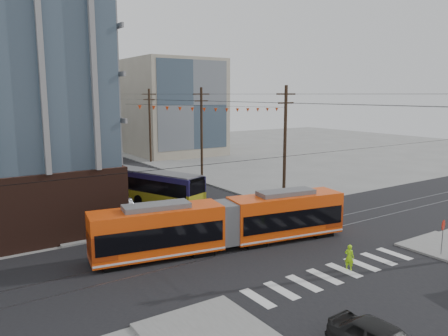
{
  "coord_description": "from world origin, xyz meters",
  "views": [
    {
      "loc": [
        -18.47,
        -19.19,
        10.18
      ],
      "look_at": [
        -0.15,
        8.2,
        4.6
      ],
      "focal_mm": 35.0,
      "sensor_mm": 36.0,
      "label": 1
    }
  ],
  "objects": [
    {
      "name": "ground",
      "position": [
        0.0,
        0.0,
        0.0
      ],
      "size": [
        160.0,
        160.0,
        0.0
      ],
      "primitive_type": "plane",
      "color": "slate"
    },
    {
      "name": "bg_bldg_ne_near",
      "position": [
        16.0,
        48.0,
        8.0
      ],
      "size": [
        14.0,
        14.0,
        16.0
      ],
      "primitive_type": "cube",
      "color": "gray",
      "rests_on": "ground"
    },
    {
      "name": "bg_bldg_ne_far",
      "position": [
        18.0,
        68.0,
        7.0
      ],
      "size": [
        16.0,
        16.0,
        14.0
      ],
      "primitive_type": "cube",
      "color": "#8C99A5",
      "rests_on": "ground"
    },
    {
      "name": "utility_pole_far",
      "position": [
        8.5,
        56.0,
        5.5
      ],
      "size": [
        0.3,
        0.3,
        11.0
      ],
      "primitive_type": "cylinder",
      "color": "black",
      "rests_on": "ground"
    },
    {
      "name": "streetcar",
      "position": [
        -2.82,
        4.03,
        1.69
      ],
      "size": [
        17.74,
        5.41,
        3.39
      ],
      "primitive_type": null,
      "rotation": [
        0.0,
        0.0,
        -0.17
      ],
      "color": "#E7440B",
      "rests_on": "ground"
    },
    {
      "name": "city_bus",
      "position": [
        -1.83,
        18.09,
        1.59
      ],
      "size": [
        6.32,
        11.37,
        3.19
      ],
      "primitive_type": null,
      "rotation": [
        0.0,
        0.0,
        0.37
      ],
      "color": "#1C1647",
      "rests_on": "ground"
    },
    {
      "name": "parked_car_silver",
      "position": [
        -6.02,
        14.91,
        0.83
      ],
      "size": [
        2.97,
        5.35,
        1.67
      ],
      "primitive_type": "imported",
      "rotation": [
        0.0,
        0.0,
        2.89
      ],
      "color": "#AEB6C1",
      "rests_on": "ground"
    },
    {
      "name": "parked_car_white",
      "position": [
        -5.81,
        18.62,
        0.7
      ],
      "size": [
        3.14,
        5.16,
        1.4
      ],
      "primitive_type": "imported",
      "rotation": [
        0.0,
        0.0,
        2.88
      ],
      "color": "silver",
      "rests_on": "ground"
    },
    {
      "name": "parked_car_grey",
      "position": [
        -4.94,
        24.11,
        0.68
      ],
      "size": [
        3.29,
        5.24,
        1.35
      ],
      "primitive_type": "imported",
      "rotation": [
        0.0,
        0.0,
        3.37
      ],
      "color": "#515152",
      "rests_on": "ground"
    },
    {
      "name": "pedestrian",
      "position": [
        1.12,
        -3.1,
        0.77
      ],
      "size": [
        0.55,
        0.66,
        1.54
      ],
      "primitive_type": "imported",
      "rotation": [
        0.0,
        0.0,
        1.93
      ],
      "color": "#9DED15",
      "rests_on": "ground"
    },
    {
      "name": "stop_sign",
      "position": [
        7.67,
        -4.92,
        1.13
      ],
      "size": [
        0.84,
        0.84,
        2.25
      ],
      "primitive_type": null,
      "rotation": [
        0.0,
        0.0,
        0.26
      ],
      "color": "#BC0E00",
      "rests_on": "ground"
    },
    {
      "name": "jersey_barrier",
      "position": [
        8.3,
        11.83,
        0.41
      ],
      "size": [
        1.7,
        4.16,
        0.81
      ],
      "primitive_type": "cube",
      "rotation": [
        0.0,
        0.0,
        -0.2
      ],
      "color": "slate",
      "rests_on": "ground"
    }
  ]
}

